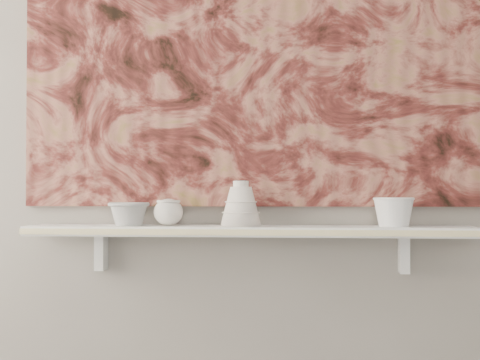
# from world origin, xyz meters

# --- Properties ---
(wall_back) EXTENTS (3.60, 0.00, 3.60)m
(wall_back) POSITION_xyz_m (0.00, 1.60, 1.35)
(wall_back) COLOR gray
(wall_back) RESTS_ON floor
(shelf) EXTENTS (1.40, 0.18, 0.03)m
(shelf) POSITION_xyz_m (0.00, 1.51, 0.92)
(shelf) COLOR white
(shelf) RESTS_ON wall_back
(shelf_stripe) EXTENTS (1.40, 0.01, 0.02)m
(shelf_stripe) POSITION_xyz_m (0.00, 1.41, 0.92)
(shelf_stripe) COLOR beige
(shelf_stripe) RESTS_ON shelf
(bracket_left) EXTENTS (0.03, 0.06, 0.12)m
(bracket_left) POSITION_xyz_m (-0.49, 1.57, 0.84)
(bracket_left) COLOR white
(bracket_left) RESTS_ON wall_back
(bracket_right) EXTENTS (0.03, 0.06, 0.12)m
(bracket_right) POSITION_xyz_m (0.49, 1.57, 0.84)
(bracket_right) COLOR white
(bracket_right) RESTS_ON wall_back
(painting) EXTENTS (1.50, 0.02, 1.10)m
(painting) POSITION_xyz_m (0.00, 1.59, 1.54)
(painting) COLOR maroon
(painting) RESTS_ON wall_back
(house_motif) EXTENTS (0.09, 0.00, 0.08)m
(house_motif) POSITION_xyz_m (0.45, 1.57, 1.23)
(house_motif) COLOR black
(house_motif) RESTS_ON painting
(bowl_grey) EXTENTS (0.15, 0.15, 0.08)m
(bowl_grey) POSITION_xyz_m (-0.38, 1.51, 0.97)
(bowl_grey) COLOR #9E9E9B
(bowl_grey) RESTS_ON shelf
(cup_cream) EXTENTS (0.11, 0.11, 0.09)m
(cup_cream) POSITION_xyz_m (-0.25, 1.51, 0.97)
(cup_cream) COLOR silver
(cup_cream) RESTS_ON shelf
(bell_vessel) EXTENTS (0.14, 0.14, 0.14)m
(bell_vessel) POSITION_xyz_m (-0.02, 1.51, 1.00)
(bell_vessel) COLOR silver
(bell_vessel) RESTS_ON shelf
(bowl_white) EXTENTS (0.17, 0.17, 0.09)m
(bowl_white) POSITION_xyz_m (0.45, 1.51, 0.98)
(bowl_white) COLOR white
(bowl_white) RESTS_ON shelf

